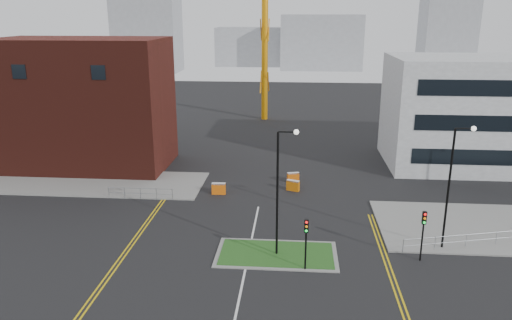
# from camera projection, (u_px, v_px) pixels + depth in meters

# --- Properties ---
(ground) EXTENTS (200.00, 200.00, 0.00)m
(ground) POSITION_uv_depth(u_px,v_px,m) (235.00, 319.00, 28.02)
(ground) COLOR black
(ground) RESTS_ON ground
(pavement_left) EXTENTS (28.00, 8.00, 0.12)m
(pavement_left) POSITION_uv_depth(u_px,v_px,m) (66.00, 182.00, 50.61)
(pavement_left) COLOR slate
(pavement_left) RESTS_ON ground
(island_kerb) EXTENTS (8.60, 4.60, 0.08)m
(island_kerb) POSITION_uv_depth(u_px,v_px,m) (277.00, 254.00, 35.49)
(island_kerb) COLOR slate
(island_kerb) RESTS_ON ground
(grass_island) EXTENTS (8.00, 4.00, 0.12)m
(grass_island) POSITION_uv_depth(u_px,v_px,m) (277.00, 254.00, 35.49)
(grass_island) COLOR #1A4316
(grass_island) RESTS_ON ground
(brick_building) EXTENTS (24.20, 10.07, 14.24)m
(brick_building) POSITION_uv_depth(u_px,v_px,m) (58.00, 105.00, 54.64)
(brick_building) COLOR #481912
(brick_building) RESTS_ON ground
(office_block) EXTENTS (25.00, 12.20, 12.00)m
(office_block) POSITION_uv_depth(u_px,v_px,m) (505.00, 113.00, 54.80)
(office_block) COLOR #A6A9AA
(office_block) RESTS_ON ground
(streetlamp_island) EXTENTS (1.46, 0.36, 9.18)m
(streetlamp_island) POSITION_uv_depth(u_px,v_px,m) (281.00, 183.00, 33.95)
(streetlamp_island) COLOR black
(streetlamp_island) RESTS_ON ground
(streetlamp_right_near) EXTENTS (1.46, 0.36, 9.18)m
(streetlamp_right_near) POSITION_uv_depth(u_px,v_px,m) (453.00, 178.00, 34.91)
(streetlamp_right_near) COLOR black
(streetlamp_right_near) RESTS_ON ground
(traffic_light_island) EXTENTS (0.28, 0.33, 3.65)m
(traffic_light_island) POSITION_uv_depth(u_px,v_px,m) (306.00, 235.00, 32.69)
(traffic_light_island) COLOR black
(traffic_light_island) RESTS_ON ground
(traffic_light_right) EXTENTS (0.28, 0.33, 3.65)m
(traffic_light_right) POSITION_uv_depth(u_px,v_px,m) (423.00, 226.00, 33.96)
(traffic_light_right) COLOR black
(traffic_light_right) RESTS_ON ground
(railing_left) EXTENTS (6.05, 0.05, 1.10)m
(railing_left) POSITION_uv_depth(u_px,v_px,m) (140.00, 192.00, 45.88)
(railing_left) COLOR gray
(railing_left) RESTS_ON ground
(centre_line) EXTENTS (0.15, 30.00, 0.01)m
(centre_line) POSITION_uv_depth(u_px,v_px,m) (239.00, 300.00, 29.93)
(centre_line) COLOR silver
(centre_line) RESTS_ON ground
(yellow_left_a) EXTENTS (0.12, 24.00, 0.01)m
(yellow_left_a) POSITION_uv_depth(u_px,v_px,m) (135.00, 237.00, 38.28)
(yellow_left_a) COLOR gold
(yellow_left_a) RESTS_ON ground
(yellow_left_b) EXTENTS (0.12, 24.00, 0.01)m
(yellow_left_b) POSITION_uv_depth(u_px,v_px,m) (138.00, 237.00, 38.26)
(yellow_left_b) COLOR gold
(yellow_left_b) RESTS_ON ground
(yellow_right_a) EXTENTS (0.12, 20.00, 0.01)m
(yellow_right_a) POSITION_uv_depth(u_px,v_px,m) (388.00, 273.00, 33.00)
(yellow_right_a) COLOR gold
(yellow_right_a) RESTS_ON ground
(yellow_right_b) EXTENTS (0.12, 20.00, 0.01)m
(yellow_right_b) POSITION_uv_depth(u_px,v_px,m) (393.00, 273.00, 32.97)
(yellow_right_b) COLOR gold
(yellow_right_b) RESTS_ON ground
(skyline_a) EXTENTS (18.00, 12.00, 22.00)m
(skyline_a) POSITION_uv_depth(u_px,v_px,m) (147.00, 33.00, 142.72)
(skyline_a) COLOR gray
(skyline_a) RESTS_ON ground
(skyline_b) EXTENTS (24.00, 12.00, 16.00)m
(skyline_b) POSITION_uv_depth(u_px,v_px,m) (321.00, 42.00, 149.17)
(skyline_b) COLOR gray
(skyline_b) RESTS_ON ground
(skyline_c) EXTENTS (14.00, 12.00, 28.00)m
(skyline_c) POSITION_uv_depth(u_px,v_px,m) (448.00, 22.00, 139.91)
(skyline_c) COLOR gray
(skyline_c) RESTS_ON ground
(skyline_d) EXTENTS (30.00, 12.00, 12.00)m
(skyline_d) POSITION_uv_depth(u_px,v_px,m) (263.00, 47.00, 160.71)
(skyline_d) COLOR gray
(skyline_d) RESTS_ON ground
(barrier_left) EXTENTS (1.31, 0.47, 1.09)m
(barrier_left) POSITION_uv_depth(u_px,v_px,m) (219.00, 188.00, 47.22)
(barrier_left) COLOR #E55F0C
(barrier_left) RESTS_ON ground
(barrier_mid) EXTENTS (1.31, 0.85, 1.05)m
(barrier_mid) POSITION_uv_depth(u_px,v_px,m) (293.00, 185.00, 48.13)
(barrier_mid) COLOR #C8640B
(barrier_mid) RESTS_ON ground
(barrier_right) EXTENTS (1.26, 0.68, 1.01)m
(barrier_right) POSITION_uv_depth(u_px,v_px,m) (293.00, 177.00, 50.56)
(barrier_right) COLOR #DB5D0C
(barrier_right) RESTS_ON ground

